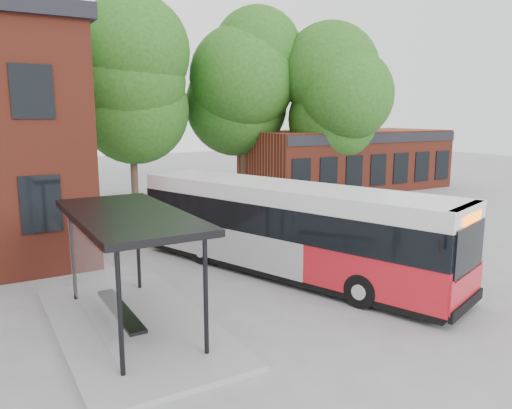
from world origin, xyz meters
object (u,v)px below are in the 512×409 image
city_bus (287,230)px  bicycle_4 (310,197)px  bicycle_5 (329,199)px  bicycle_7 (345,194)px  bicycle_2 (286,199)px  bicycle_0 (285,197)px  bicycle_1 (278,200)px  bus_shelter (131,270)px

city_bus → bicycle_4: size_ratio=6.62×
bicycle_5 → bicycle_7: (1.99, 0.97, -0.03)m
bicycle_2 → bicycle_4: bicycle_4 is taller
bicycle_0 → bicycle_5: size_ratio=1.07×
bicycle_1 → bicycle_2: (0.85, 0.42, -0.08)m
bus_shelter → bicycle_4: 17.68m
city_bus → bicycle_0: city_bus is taller
bicycle_5 → bicycle_2: bearing=57.8°
bicycle_0 → bicycle_4: 1.48m
city_bus → bicycle_5: city_bus is taller
bicycle_2 → bicycle_4: bearing=-82.3°
bus_shelter → bicycle_0: (12.27, 11.82, -0.99)m
bus_shelter → bicycle_4: bearing=39.5°
bicycle_5 → bicycle_7: bearing=-55.6°
city_bus → bicycle_7: bearing=22.6°
bus_shelter → city_bus: city_bus is taller
city_bus → bicycle_7: city_bus is taller
city_bus → bicycle_0: 12.26m
bicycle_5 → bus_shelter: bearing=134.0°
bus_shelter → bicycle_1: bearing=44.5°
bus_shelter → bicycle_1: 15.96m
bus_shelter → bicycle_1: bus_shelter is taller
city_bus → bicycle_4: city_bus is taller
bicycle_0 → bicycle_2: (-0.06, -0.23, -0.04)m
bus_shelter → bicycle_1: (11.36, 11.17, -0.95)m
bicycle_1 → bicycle_2: size_ratio=1.04×
bus_shelter → bicycle_5: bearing=35.6°
bicycle_1 → bicycle_7: bicycle_1 is taller
city_bus → bicycle_2: size_ratio=7.10×
bus_shelter → city_bus: 5.81m
bicycle_0 → bicycle_7: 3.83m
bicycle_2 → bicycle_4: 1.47m
city_bus → bicycle_1: bearing=39.5°
bicycle_7 → bicycle_1: bearing=94.4°
bus_shelter → bicycle_5: bus_shelter is taller
bicycle_1 → bicycle_5: size_ratio=1.02×
city_bus → bicycle_7: size_ratio=7.40×
bus_shelter → bicycle_7: 19.46m
bicycle_2 → bicycle_5: bicycle_5 is taller
bus_shelter → city_bus: (5.58, 1.60, 0.01)m
bicycle_0 → bicycle_7: (3.75, -0.82, 0.00)m
bus_shelter → city_bus: size_ratio=0.61×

